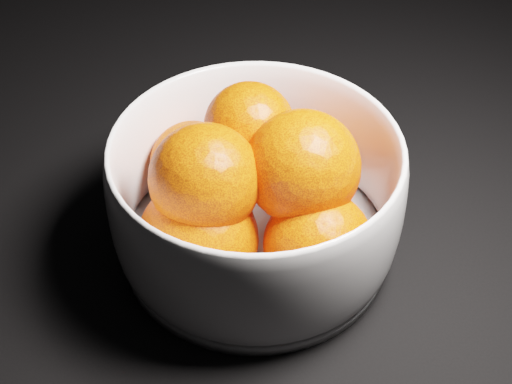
{
  "coord_description": "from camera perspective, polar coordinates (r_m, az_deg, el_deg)",
  "views": [
    {
      "loc": [
        -0.23,
        -0.2,
        0.49
      ],
      "look_at": [
        -0.25,
        0.25,
        0.07
      ],
      "focal_mm": 50.0,
      "sensor_mm": 36.0,
      "label": 1
    }
  ],
  "objects": [
    {
      "name": "orange_pile",
      "position": [
        0.6,
        -0.38,
        0.2
      ],
      "size": [
        0.2,
        0.19,
        0.15
      ],
      "color": "#EE4207",
      "rests_on": "bowl"
    },
    {
      "name": "bowl",
      "position": [
        0.61,
        0.0,
        -0.42
      ],
      "size": [
        0.25,
        0.25,
        0.12
      ],
      "rotation": [
        0.0,
        0.0,
        -0.37
      ],
      "color": "silver",
      "rests_on": "ground"
    }
  ]
}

